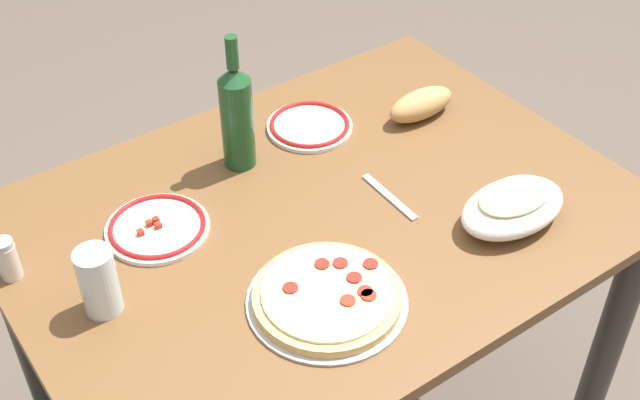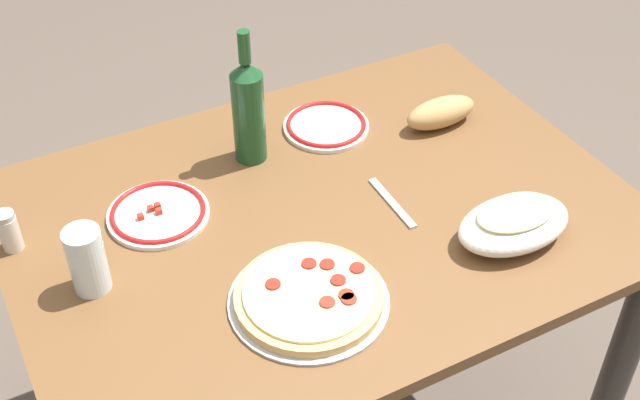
# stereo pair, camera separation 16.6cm
# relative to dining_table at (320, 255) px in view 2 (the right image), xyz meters

# --- Properties ---
(dining_table) EXTENTS (1.24, 0.90, 0.74)m
(dining_table) POSITION_rel_dining_table_xyz_m (0.00, 0.00, 0.00)
(dining_table) COLOR brown
(dining_table) RESTS_ON ground
(pepperoni_pizza) EXTENTS (0.29, 0.29, 0.03)m
(pepperoni_pizza) POSITION_rel_dining_table_xyz_m (0.13, 0.21, 0.14)
(pepperoni_pizza) COLOR #B7B7BC
(pepperoni_pizza) RESTS_ON dining_table
(baked_pasta_dish) EXTENTS (0.24, 0.15, 0.08)m
(baked_pasta_dish) POSITION_rel_dining_table_xyz_m (-0.29, 0.24, 0.16)
(baked_pasta_dish) COLOR white
(baked_pasta_dish) RESTS_ON dining_table
(wine_bottle) EXTENTS (0.07, 0.07, 0.31)m
(wine_bottle) POSITION_rel_dining_table_xyz_m (0.05, -0.23, 0.25)
(wine_bottle) COLOR #194723
(wine_bottle) RESTS_ON dining_table
(water_glass) EXTENTS (0.07, 0.07, 0.13)m
(water_glass) POSITION_rel_dining_table_xyz_m (0.47, -0.01, 0.19)
(water_glass) COLOR silver
(water_glass) RESTS_ON dining_table
(side_plate_near) EXTENTS (0.21, 0.21, 0.02)m
(side_plate_near) POSITION_rel_dining_table_xyz_m (0.30, -0.14, 0.13)
(side_plate_near) COLOR white
(side_plate_near) RESTS_ON dining_table
(side_plate_far) EXTENTS (0.20, 0.20, 0.02)m
(side_plate_far) POSITION_rel_dining_table_xyz_m (-0.15, -0.25, 0.13)
(side_plate_far) COLOR white
(side_plate_far) RESTS_ON dining_table
(bread_loaf) EXTENTS (0.18, 0.07, 0.07)m
(bread_loaf) POSITION_rel_dining_table_xyz_m (-0.39, -0.14, 0.16)
(bread_loaf) COLOR tan
(bread_loaf) RESTS_ON dining_table
(spice_shaker) EXTENTS (0.04, 0.04, 0.09)m
(spice_shaker) POSITION_rel_dining_table_xyz_m (0.57, -0.18, 0.17)
(spice_shaker) COLOR silver
(spice_shaker) RESTS_ON dining_table
(fork_right) EXTENTS (0.02, 0.17, 0.00)m
(fork_right) POSITION_rel_dining_table_xyz_m (-0.14, 0.05, 0.13)
(fork_right) COLOR #B7B7BC
(fork_right) RESTS_ON dining_table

